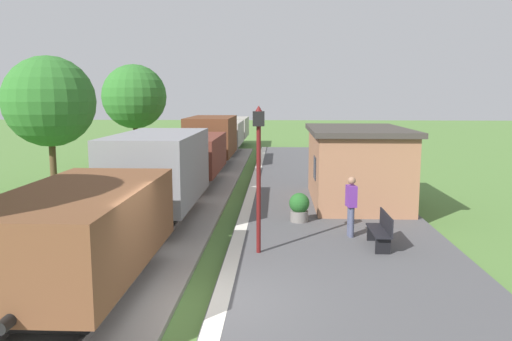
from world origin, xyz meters
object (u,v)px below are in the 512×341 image
object	(u,v)px
potted_planter	(299,207)
tree_field_left	(134,97)
freight_train	(203,148)
lamp_post_near	(259,152)
station_hut	(356,165)
bench_near_hut	(381,230)
person_waiting	(351,204)
tree_trackside_far	(49,102)

from	to	relation	value
potted_planter	tree_field_left	distance (m)	17.68
freight_train	tree_field_left	world-z (taller)	tree_field_left
freight_train	lamp_post_near	world-z (taller)	lamp_post_near
potted_planter	lamp_post_near	distance (m)	4.03
station_hut	potted_planter	world-z (taller)	station_hut
tree_field_left	lamp_post_near	bearing A→B (deg)	-65.48
bench_near_hut	lamp_post_near	bearing A→B (deg)	-169.31
freight_train	bench_near_hut	xyz separation A→B (m)	(6.61, -12.86, -0.78)
person_waiting	bench_near_hut	bearing A→B (deg)	115.01
station_hut	potted_planter	size ratio (longest dim) A/B	6.33
person_waiting	tree_field_left	bearing A→B (deg)	-65.09
bench_near_hut	person_waiting	size ratio (longest dim) A/B	0.88
tree_field_left	bench_near_hut	bearing A→B (deg)	-56.71
station_hut	lamp_post_near	bearing A→B (deg)	-117.81
freight_train	tree_trackside_far	distance (m)	7.75
potted_planter	lamp_post_near	size ratio (longest dim) A/B	0.25
freight_train	person_waiting	distance (m)	13.27
potted_planter	lamp_post_near	bearing A→B (deg)	-109.54
bench_near_hut	tree_field_left	bearing A→B (deg)	123.29
station_hut	tree_field_left	world-z (taller)	tree_field_left
potted_planter	freight_train	bearing A→B (deg)	114.14
station_hut	bench_near_hut	world-z (taller)	station_hut
station_hut	lamp_post_near	world-z (taller)	lamp_post_near
potted_planter	tree_field_left	xyz separation A→B (m)	(-9.31, 14.63, 3.42)
bench_near_hut	tree_field_left	size ratio (longest dim) A/B	0.25
lamp_post_near	bench_near_hut	bearing A→B (deg)	10.69
freight_train	tree_field_left	bearing A→B (deg)	136.96
freight_train	bench_near_hut	world-z (taller)	freight_train
person_waiting	lamp_post_near	size ratio (longest dim) A/B	0.46
bench_near_hut	tree_trackside_far	xyz separation A→B (m)	(-12.51, 8.46, 3.22)
tree_trackside_far	tree_field_left	distance (m)	8.90
potted_planter	lamp_post_near	world-z (taller)	lamp_post_near
station_hut	tree_field_left	bearing A→B (deg)	135.15
bench_near_hut	potted_planter	distance (m)	3.34
station_hut	tree_trackside_far	distance (m)	13.17
freight_train	lamp_post_near	distance (m)	13.95
bench_near_hut	tree_trackside_far	bearing A→B (deg)	145.94
person_waiting	potted_planter	world-z (taller)	person_waiting
person_waiting	potted_planter	xyz separation A→B (m)	(-1.38, 1.65, -0.46)
potted_planter	person_waiting	bearing A→B (deg)	-50.14
bench_near_hut	potted_planter	size ratio (longest dim) A/B	1.64
freight_train	station_hut	xyz separation A→B (m)	(6.80, -7.05, 0.15)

